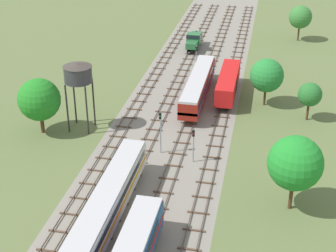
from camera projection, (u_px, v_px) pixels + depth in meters
ground_plane at (181, 104)px, 80.78m from camera, size 480.00×480.00×0.00m
ballast_bed at (181, 104)px, 80.78m from camera, size 17.56×176.00×0.01m
track_far_left at (141, 97)px, 82.79m from camera, size 2.40×126.00×0.29m
track_left at (169, 100)px, 81.99m from camera, size 2.40×126.00×0.29m
track_centre_left at (197, 102)px, 81.19m from camera, size 2.40×126.00×0.29m
track_centre at (225, 104)px, 80.38m from camera, size 2.40×126.00×0.29m
passenger_coach_left_near at (108, 203)px, 52.98m from camera, size 2.96×22.00×3.80m
diesel_railcar_centre_left_mid at (198, 85)px, 80.95m from camera, size 2.96×20.50×3.80m
freight_boxcar_centre_midfar at (228, 82)px, 82.33m from camera, size 2.87×14.00×3.60m
shunter_loco_left_far at (194, 39)px, 103.64m from camera, size 2.74×8.46×3.10m
water_tower at (78, 74)px, 69.66m from camera, size 4.01×4.01×9.90m
signal_post_nearest at (193, 141)px, 63.82m from camera, size 0.28×0.47×4.68m
signal_post_near at (160, 127)px, 65.53m from camera, size 0.28×0.47×5.95m
signal_post_mid at (196, 55)px, 92.17m from camera, size 0.28×0.47×4.75m
lineside_tree_0 at (295, 163)px, 53.90m from camera, size 5.94×5.94×8.74m
lineside_tree_1 at (300, 17)px, 107.26m from camera, size 4.78×4.78×7.47m
lineside_tree_2 at (39, 100)px, 70.05m from camera, size 5.89×5.89×8.00m
lineside_tree_3 at (267, 76)px, 78.27m from camera, size 5.19×5.19×7.54m
lineside_tree_4 at (310, 95)px, 74.08m from camera, size 3.49×3.49×5.79m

